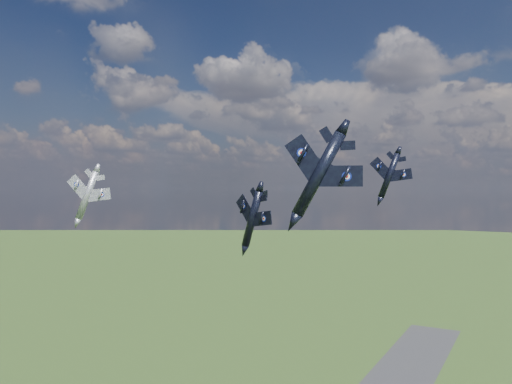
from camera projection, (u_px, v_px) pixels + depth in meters
The scene contains 4 objects.
jet_lead_navy at pixel (252, 219), 94.54m from camera, with size 11.10×15.47×3.20m, color black, non-canonical shape.
jet_right_navy at pixel (319, 174), 65.44m from camera, with size 11.90×16.59×3.43m, color black, non-canonical shape.
jet_high_navy at pixel (389, 176), 100.90m from camera, with size 9.28×12.93×2.68m, color black, non-canonical shape.
jet_left_silver at pixel (87, 195), 101.90m from camera, with size 10.21×14.23×2.94m, color gray, non-canonical shape.
Camera 1 is at (50.81, -61.79, 83.28)m, focal length 35.00 mm.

